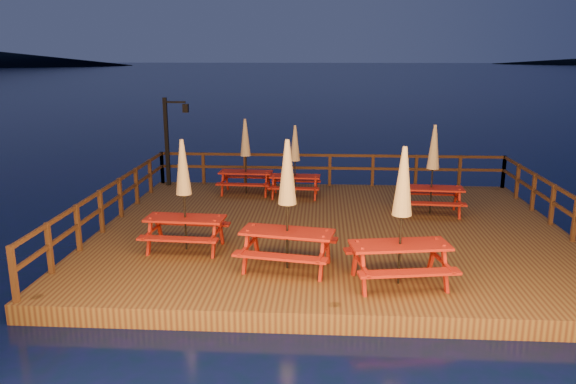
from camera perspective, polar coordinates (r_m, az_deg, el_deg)
name	(u,v)px	position (r m, az deg, el deg)	size (l,w,h in m)	color
ground	(331,242)	(14.88, 4.39, -5.13)	(500.00, 500.00, 0.00)	black
deck	(331,235)	(14.81, 4.41, -4.40)	(12.00, 10.00, 0.40)	#482917
deck_piles	(331,253)	(14.98, 4.37, -6.21)	(11.44, 9.44, 1.40)	#371B11
railing	(331,184)	(16.26, 4.39, 0.81)	(11.80, 9.75, 1.10)	#371B11
lamp_post	(171,133)	(19.48, -11.80, 5.84)	(0.85, 0.18, 3.00)	black
picnic_table_0	(433,168)	(16.22, 14.48, 2.36)	(1.86, 1.56, 2.53)	maroon
picnic_table_1	(295,160)	(17.61, 0.71, 3.26)	(1.64, 1.37, 2.27)	maroon
picnic_table_2	(287,203)	(11.61, -0.07, -1.13)	(2.18, 1.90, 2.77)	maroon
picnic_table_3	(246,155)	(18.07, -4.34, 3.74)	(1.76, 1.48, 2.42)	maroon
picnic_table_4	(402,214)	(11.05, 11.47, -2.23)	(2.16, 1.88, 2.76)	maroon
picnic_table_5	(184,193)	(12.99, -10.52, -0.15)	(1.89, 1.59, 2.59)	maroon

